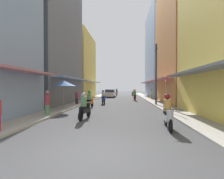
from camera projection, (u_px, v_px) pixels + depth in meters
The scene contains 21 objects.
ground_plane at pixel (119, 101), 22.96m from camera, with size 99.08×99.08×0.00m, color #424244.
sidewalk_left at pixel (88, 100), 23.32m from camera, with size 1.63×53.04×0.12m, color #ADA89E.
sidewalk_right at pixel (152, 100), 22.59m from camera, with size 1.63×53.04×0.12m, color #ADA89E.
building_left_mid at pixel (44, 32), 18.46m from camera, with size 7.05×10.34×16.29m.
building_left_far at pixel (74, 67), 29.47m from camera, with size 7.05×9.91×11.15m.
building_right_mid at pixel (188, 42), 19.67m from camera, with size 7.05×10.43×14.58m.
building_right_far at pixel (165, 53), 31.40m from camera, with size 7.05×12.48×16.72m.
motorbike_blue at pixel (103, 98), 18.33m from camera, with size 0.70×1.76×1.58m.
motorbike_green at pixel (134, 93), 34.23m from camera, with size 0.78×1.73×1.58m.
motorbike_maroon at pixel (117, 92), 36.69m from camera, with size 0.55×1.81×1.58m.
motorbike_black at pixel (85, 107), 9.67m from camera, with size 0.56×1.80×1.58m.
motorbike_red at pixel (135, 96), 23.07m from camera, with size 0.55×1.81×1.58m.
motorbike_silver at pixel (168, 113), 7.41m from camera, with size 0.55×1.81×1.58m.
motorbike_orange at pixel (90, 100), 14.77m from camera, with size 0.55×1.81×1.58m.
parked_car at pixel (110, 93), 30.69m from camera, with size 2.01×4.20×1.45m.
pedestrian_far at pixel (47, 104), 10.34m from camera, with size 0.34×0.34×1.68m.
pedestrian_midway at pixel (151, 94), 26.08m from camera, with size 0.34×0.34×1.62m.
pedestrian_crossing at pixel (77, 98), 17.15m from camera, with size 0.34×0.34×1.57m.
vendor_umbrella at pixel (64, 83), 13.26m from camera, with size 1.93×1.93×2.42m.
utility_pole at pixel (156, 74), 16.76m from camera, with size 0.20×1.20×6.30m.
street_sign_no_entry at pixel (166, 89), 12.32m from camera, with size 0.07×0.60×2.65m.
Camera 1 is at (0.82, -4.42, 1.89)m, focal length 26.33 mm.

